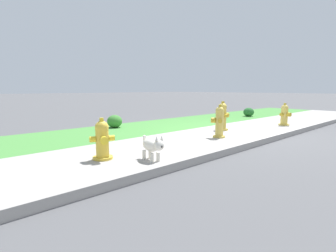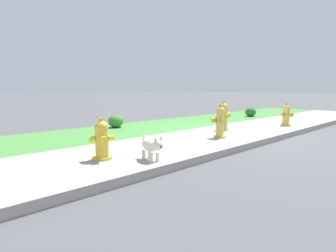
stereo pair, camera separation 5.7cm
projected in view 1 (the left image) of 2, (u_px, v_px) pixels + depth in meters
The scene contains 11 objects.
ground_plane at pixel (232, 133), 6.62m from camera, with size 120.00×120.00×0.00m, color #515154.
sidewalk_pavement at pixel (232, 132), 6.62m from camera, with size 18.00×2.16×0.01m, color #9E9993.
grass_verge at pixel (171, 124), 8.24m from camera, with size 18.00×2.31×0.01m, color #47893D.
street_curb at pixel (278, 136), 5.78m from camera, with size 18.00×0.16×0.12m, color #9E9993.
fire_hydrant_near_corner at pixel (285, 115), 7.85m from camera, with size 0.39×0.36×0.67m.
fire_hydrant_mid_block at pixel (102, 140), 4.07m from camera, with size 0.39×0.36×0.66m.
fire_hydrant_at_driveway at pixel (223, 116), 6.91m from camera, with size 0.36×0.39×0.78m.
fire_hydrant_across_street at pixel (219, 122), 5.88m from camera, with size 0.33×0.33×0.75m.
small_white_dog at pixel (153, 146), 3.97m from camera, with size 0.26×0.54×0.43m.
shrub_bush_far_verge at pixel (249, 112), 10.43m from camera, with size 0.41×0.41×0.35m.
shrub_bush_near_lamp at pixel (115, 121), 7.45m from camera, with size 0.43×0.43×0.36m.
Camera 1 is at (-5.66, -3.65, 1.11)m, focal length 28.00 mm.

